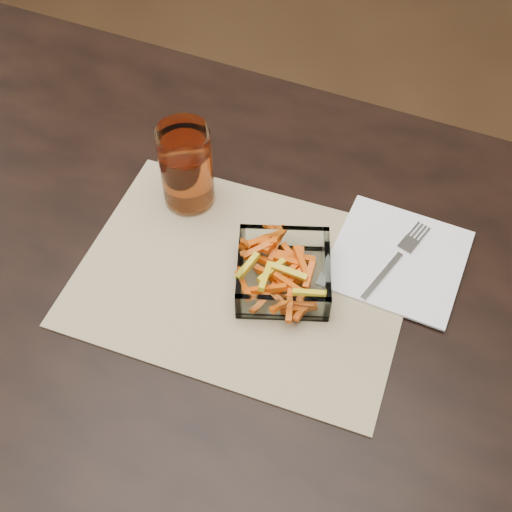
% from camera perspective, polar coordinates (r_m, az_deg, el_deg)
% --- Properties ---
extents(dining_table, '(1.60, 0.90, 0.75)m').
position_cam_1_polar(dining_table, '(1.00, -8.80, -3.13)').
color(dining_table, black).
rests_on(dining_table, ground).
extents(placemat, '(0.47, 0.36, 0.00)m').
position_cam_1_polar(placemat, '(0.90, -1.21, -1.92)').
color(placemat, tan).
rests_on(placemat, dining_table).
extents(glass_bowl, '(0.16, 0.16, 0.05)m').
position_cam_1_polar(glass_bowl, '(0.87, 2.44, -1.58)').
color(glass_bowl, white).
rests_on(glass_bowl, placemat).
extents(tumbler, '(0.08, 0.08, 0.14)m').
position_cam_1_polar(tumbler, '(0.95, -6.20, 7.68)').
color(tumbler, white).
rests_on(tumbler, placemat).
extents(napkin, '(0.18, 0.18, 0.00)m').
position_cam_1_polar(napkin, '(0.93, 12.48, -0.20)').
color(napkin, white).
rests_on(napkin, placemat).
extents(fork, '(0.06, 0.16, 0.00)m').
position_cam_1_polar(fork, '(0.93, 12.44, -0.15)').
color(fork, silver).
rests_on(fork, napkin).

